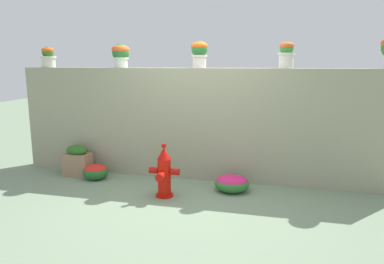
# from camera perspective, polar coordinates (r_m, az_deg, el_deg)

# --- Properties ---
(ground_plane) EXTENTS (24.00, 24.00, 0.00)m
(ground_plane) POSITION_cam_1_polar(r_m,az_deg,el_deg) (5.29, -1.09, -10.30)
(ground_plane) COLOR gray
(stone_wall) EXTENTS (6.30, 0.33, 1.83)m
(stone_wall) POSITION_cam_1_polar(r_m,az_deg,el_deg) (5.97, 1.32, 1.29)
(stone_wall) COLOR gray
(stone_wall) RESTS_ON ground
(potted_plant_0) EXTENTS (0.28, 0.28, 0.36)m
(potted_plant_0) POSITION_cam_1_polar(r_m,az_deg,el_deg) (7.02, -21.81, 11.06)
(potted_plant_0) COLOR beige
(potted_plant_0) RESTS_ON stone_wall
(potted_plant_1) EXTENTS (0.30, 0.30, 0.39)m
(potted_plant_1) POSITION_cam_1_polar(r_m,az_deg,el_deg) (6.33, -11.20, 12.08)
(potted_plant_1) COLOR silver
(potted_plant_1) RESTS_ON stone_wall
(potted_plant_2) EXTENTS (0.27, 0.27, 0.43)m
(potted_plant_2) POSITION_cam_1_polar(r_m,az_deg,el_deg) (5.89, 1.19, 12.59)
(potted_plant_2) COLOR silver
(potted_plant_2) RESTS_ON stone_wall
(potted_plant_3) EXTENTS (0.26, 0.26, 0.40)m
(potted_plant_3) POSITION_cam_1_polar(r_m,az_deg,el_deg) (5.73, 14.72, 11.98)
(potted_plant_3) COLOR silver
(potted_plant_3) RESTS_ON stone_wall
(fire_hydrant) EXTENTS (0.45, 0.36, 0.78)m
(fire_hydrant) POSITION_cam_1_polar(r_m,az_deg,el_deg) (5.24, -4.45, -6.47)
(fire_hydrant) COLOR red
(fire_hydrant) RESTS_ON ground
(flower_bush_left) EXTENTS (0.52, 0.47, 0.25)m
(flower_bush_left) POSITION_cam_1_polar(r_m,az_deg,el_deg) (5.53, 6.30, -7.99)
(flower_bush_left) COLOR #2D6F2F
(flower_bush_left) RESTS_ON ground
(flower_bush_right) EXTENTS (0.42, 0.38, 0.26)m
(flower_bush_right) POSITION_cam_1_polar(r_m,az_deg,el_deg) (6.25, -15.04, -6.01)
(flower_bush_right) COLOR #24612B
(flower_bush_right) RESTS_ON ground
(planter_box) EXTENTS (0.45, 0.29, 0.53)m
(planter_box) POSITION_cam_1_polar(r_m,az_deg,el_deg) (6.52, -17.65, -4.35)
(planter_box) COLOR #977257
(planter_box) RESTS_ON ground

